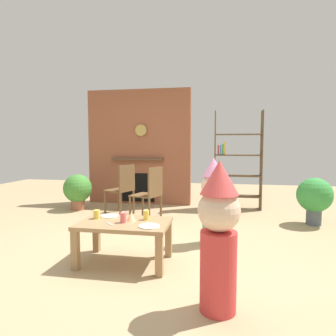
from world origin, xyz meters
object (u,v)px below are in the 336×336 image
coffee_table (124,229)px  paper_cup_center (123,218)px  dining_chair_left (123,187)px  child_with_cone_hat (219,232)px  paper_cup_near_right (97,214)px  child_in_pink (213,198)px  birthday_cake_slice (131,217)px  paper_cup_near_left (146,215)px  paper_plate_rear (109,216)px  potted_plant_short (78,189)px  paper_plate_front (149,226)px  dining_chair_middle (150,191)px  bookshelf (234,165)px  potted_plant_tall (315,197)px

coffee_table → paper_cup_center: 0.14m
dining_chair_left → child_with_cone_hat: bearing=144.0°
paper_cup_near_right → child_in_pink: size_ratio=0.09×
birthday_cake_slice → child_in_pink: 1.12m
paper_cup_near_left → child_with_cone_hat: (0.78, -0.87, 0.11)m
paper_plate_rear → potted_plant_short: (-1.47, 2.10, -0.06)m
paper_cup_center → birthday_cake_slice: paper_cup_center is taller
paper_plate_front → child_in_pink: 1.10m
paper_cup_near_left → birthday_cake_slice: size_ratio=1.02×
dining_chair_middle → child_with_cone_hat: bearing=133.7°
birthday_cake_slice → coffee_table: bearing=-143.2°
birthday_cake_slice → paper_cup_near_right: bearing=176.0°
bookshelf → paper_cup_center: bookshelf is taller
paper_cup_near_right → dining_chair_middle: size_ratio=0.10×
coffee_table → birthday_cake_slice: birthday_cake_slice is taller
dining_chair_middle → potted_plant_short: size_ratio=1.32×
dining_chair_middle → paper_cup_near_left: bearing=120.6°
paper_cup_near_right → dining_chair_left: (-0.36, 1.95, 0.02)m
birthday_cake_slice → potted_plant_tall: (2.39, 1.89, -0.04)m
paper_cup_center → potted_plant_tall: bearing=38.8°
bookshelf → paper_cup_center: size_ratio=17.97×
paper_plate_rear → birthday_cake_slice: bearing=-24.8°
paper_cup_center → potted_plant_short: 2.89m
paper_cup_center → potted_plant_short: potted_plant_short is taller
potted_plant_tall → child_with_cone_hat: bearing=-118.6°
potted_plant_short → paper_plate_rear: bearing=-55.0°
potted_plant_tall → potted_plant_short: bearing=175.2°
paper_cup_near_left → potted_plant_tall: bearing=39.0°
paper_cup_near_left → paper_cup_near_right: 0.55m
child_in_pink → potted_plant_tall: size_ratio=1.49×
paper_plate_front → dining_chair_left: dining_chair_left is taller
birthday_cake_slice → dining_chair_middle: (-0.16, 1.56, 0.02)m
paper_cup_near_left → dining_chair_middle: (-0.31, 1.48, 0.01)m
child_with_cone_hat → potted_plant_tall: child_with_cone_hat is taller
birthday_cake_slice → child_with_cone_hat: bearing=-40.5°
paper_cup_near_left → child_with_cone_hat: 1.17m
paper_cup_center → birthday_cake_slice: size_ratio=1.06×
paper_plate_rear → dining_chair_left: bearing=104.2°
potted_plant_tall → coffee_table: bearing=-141.7°
child_in_pink → dining_chair_left: bearing=-78.0°
birthday_cake_slice → potted_plant_tall: bearing=38.3°
dining_chair_middle → coffee_table: bearing=112.4°
paper_plate_rear → potted_plant_tall: 3.21m
child_in_pink → paper_plate_front: bearing=16.1°
paper_cup_center → potted_plant_tall: (2.45, 1.97, -0.05)m
bookshelf → paper_cup_near_left: size_ratio=18.60×
paper_cup_near_right → paper_plate_rear: (0.11, 0.11, -0.04)m
paper_plate_front → dining_chair_left: size_ratio=0.23×
coffee_table → paper_plate_front: size_ratio=4.54×
paper_cup_near_left → potted_plant_short: potted_plant_short is taller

